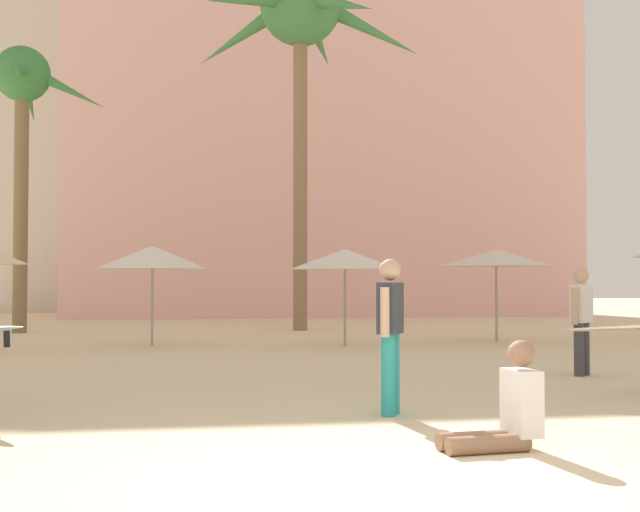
# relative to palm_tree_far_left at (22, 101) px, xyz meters

# --- Properties ---
(ground) EXTENTS (120.00, 120.00, 0.00)m
(ground) POSITION_rel_palm_tree_far_left_xyz_m (6.18, -18.90, -6.68)
(ground) COLOR beige
(hotel_pink) EXTENTS (21.46, 9.48, 17.29)m
(hotel_pink) POSITION_rel_palm_tree_far_left_xyz_m (10.62, 12.43, 1.96)
(hotel_pink) COLOR beige
(hotel_pink) RESTS_ON ground
(hotel_tower_gray) EXTENTS (12.65, 9.07, 22.63)m
(hotel_tower_gray) POSITION_rel_palm_tree_far_left_xyz_m (1.87, 19.65, 4.63)
(hotel_tower_gray) COLOR beige
(hotel_tower_gray) RESTS_ON ground
(palm_tree_far_left) EXTENTS (4.93, 4.93, 8.26)m
(palm_tree_far_left) POSITION_rel_palm_tree_far_left_xyz_m (0.00, 0.00, 0.00)
(palm_tree_far_left) COLOR brown
(palm_tree_far_left) RESTS_ON ground
(palm_tree_left) EXTENTS (6.96, 7.32, 11.12)m
(palm_tree_left) POSITION_rel_palm_tree_far_left_xyz_m (8.10, -0.12, 2.65)
(palm_tree_left) COLOR #896B4C
(palm_tree_left) RESTS_ON ground
(cafe_umbrella_1) EXTENTS (2.50, 2.50, 2.22)m
(cafe_umbrella_1) POSITION_rel_palm_tree_far_left_xyz_m (8.26, -6.22, -4.70)
(cafe_umbrella_1) COLOR gray
(cafe_umbrella_1) RESTS_ON ground
(cafe_umbrella_2) EXTENTS (2.51, 2.51, 2.29)m
(cafe_umbrella_2) POSITION_rel_palm_tree_far_left_xyz_m (3.94, -5.50, -4.66)
(cafe_umbrella_2) COLOR gray
(cafe_umbrella_2) RESTS_ON ground
(cafe_umbrella_4) EXTENTS (2.77, 2.77, 2.26)m
(cafe_umbrella_4) POSITION_rel_palm_tree_far_left_xyz_m (12.15, -5.53, -4.63)
(cafe_umbrella_4) COLOR gray
(cafe_umbrella_4) RESTS_ON ground
(person_near_right) EXTENTS (0.90, 0.47, 0.96)m
(person_near_right) POSITION_rel_palm_tree_far_left_xyz_m (7.49, -17.65, -6.34)
(person_near_right) COLOR #936B51
(person_near_right) RESTS_ON ground
(person_mid_center) EXTENTS (0.53, 0.46, 1.69)m
(person_mid_center) POSITION_rel_palm_tree_far_left_xyz_m (10.82, -12.48, -5.76)
(person_mid_center) COLOR #3D3D42
(person_mid_center) RESTS_ON ground
(person_mid_left) EXTENTS (0.38, 0.58, 1.73)m
(person_mid_left) POSITION_rel_palm_tree_far_left_xyz_m (6.94, -15.67, -5.73)
(person_mid_left) COLOR teal
(person_mid_left) RESTS_ON ground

